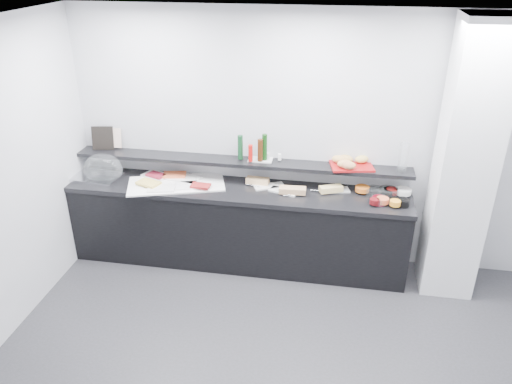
% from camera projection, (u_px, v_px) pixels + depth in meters
% --- Properties ---
extents(back_wall, '(5.00, 0.02, 2.70)m').
position_uv_depth(back_wall, '(307.00, 142.00, 5.20)').
color(back_wall, '#B8BABF').
rests_on(back_wall, ground).
extents(ceiling, '(5.00, 5.00, 0.00)m').
position_uv_depth(ceiling, '(290.00, 42.00, 2.84)').
color(ceiling, white).
rests_on(ceiling, back_wall).
extents(column, '(0.50, 0.50, 2.70)m').
position_uv_depth(column, '(465.00, 165.00, 4.66)').
color(column, white).
rests_on(column, ground).
extents(buffet_cabinet, '(3.60, 0.60, 0.85)m').
position_uv_depth(buffet_cabinet, '(237.00, 227.00, 5.46)').
color(buffet_cabinet, black).
rests_on(buffet_cabinet, ground).
extents(counter_top, '(3.62, 0.62, 0.05)m').
position_uv_depth(counter_top, '(237.00, 190.00, 5.26)').
color(counter_top, black).
rests_on(counter_top, buffet_cabinet).
extents(wall_shelf, '(3.60, 0.25, 0.04)m').
position_uv_depth(wall_shelf, '(240.00, 162.00, 5.30)').
color(wall_shelf, black).
rests_on(wall_shelf, back_wall).
extents(cloche_base, '(0.53, 0.38, 0.04)m').
position_uv_depth(cloche_base, '(97.00, 178.00, 5.44)').
color(cloche_base, silver).
rests_on(cloche_base, counter_top).
extents(cloche_dome, '(0.47, 0.35, 0.34)m').
position_uv_depth(cloche_dome, '(103.00, 169.00, 5.39)').
color(cloche_dome, silver).
rests_on(cloche_dome, cloche_base).
extents(linen_runner, '(1.11, 0.77, 0.01)m').
position_uv_depth(linen_runner, '(176.00, 184.00, 5.33)').
color(linen_runner, white).
rests_on(linen_runner, counter_top).
extents(platter_meat_a, '(0.34, 0.29, 0.01)m').
position_uv_depth(platter_meat_a, '(157.00, 175.00, 5.49)').
color(platter_meat_a, white).
rests_on(platter_meat_a, linen_runner).
extents(food_meat_a, '(0.23, 0.19, 0.02)m').
position_uv_depth(food_meat_a, '(156.00, 175.00, 5.45)').
color(food_meat_a, maroon).
rests_on(food_meat_a, platter_meat_a).
extents(platter_salmon, '(0.38, 0.29, 0.01)m').
position_uv_depth(platter_salmon, '(184.00, 178.00, 5.43)').
color(platter_salmon, white).
rests_on(platter_salmon, linen_runner).
extents(food_salmon, '(0.27, 0.20, 0.02)m').
position_uv_depth(food_salmon, '(175.00, 175.00, 5.46)').
color(food_salmon, '#EB5D30').
rests_on(food_salmon, platter_salmon).
extents(platter_cheese, '(0.31, 0.24, 0.01)m').
position_uv_depth(platter_cheese, '(161.00, 188.00, 5.20)').
color(platter_cheese, white).
rests_on(platter_cheese, linen_runner).
extents(food_cheese, '(0.28, 0.23, 0.02)m').
position_uv_depth(food_cheese, '(148.00, 183.00, 5.27)').
color(food_cheese, '#E2C358').
rests_on(food_cheese, platter_cheese).
extents(platter_meat_b, '(0.34, 0.28, 0.01)m').
position_uv_depth(platter_meat_b, '(189.00, 185.00, 5.26)').
color(platter_meat_b, white).
rests_on(platter_meat_b, linen_runner).
extents(food_meat_b, '(0.21, 0.14, 0.02)m').
position_uv_depth(food_meat_b, '(201.00, 186.00, 5.21)').
color(food_meat_b, maroon).
rests_on(food_meat_b, platter_meat_b).
extents(sandwich_plate_left, '(0.35, 0.26, 0.01)m').
position_uv_depth(sandwich_plate_left, '(269.00, 186.00, 5.27)').
color(sandwich_plate_left, white).
rests_on(sandwich_plate_left, counter_top).
extents(sandwich_food_left, '(0.25, 0.11, 0.06)m').
position_uv_depth(sandwich_food_left, '(258.00, 181.00, 5.31)').
color(sandwich_food_left, '#E7B479').
rests_on(sandwich_food_left, sandwich_plate_left).
extents(tongs_left, '(0.16, 0.04, 0.01)m').
position_uv_depth(tongs_left, '(253.00, 185.00, 5.27)').
color(tongs_left, '#A9ABB0').
rests_on(tongs_left, sandwich_plate_left).
extents(sandwich_plate_mid, '(0.33, 0.22, 0.01)m').
position_uv_depth(sandwich_plate_mid, '(284.00, 191.00, 5.17)').
color(sandwich_plate_mid, white).
rests_on(sandwich_plate_mid, counter_top).
extents(sandwich_food_mid, '(0.28, 0.12, 0.06)m').
position_uv_depth(sandwich_food_mid, '(292.00, 190.00, 5.10)').
color(sandwich_food_mid, tan).
rests_on(sandwich_food_mid, sandwich_plate_mid).
extents(tongs_mid, '(0.14, 0.09, 0.01)m').
position_uv_depth(tongs_mid, '(290.00, 195.00, 5.07)').
color(tongs_mid, silver).
rests_on(tongs_mid, sandwich_plate_mid).
extents(sandwich_plate_right, '(0.33, 0.21, 0.01)m').
position_uv_depth(sandwich_plate_right, '(334.00, 190.00, 5.19)').
color(sandwich_plate_right, white).
rests_on(sandwich_plate_right, counter_top).
extents(sandwich_food_right, '(0.26, 0.18, 0.06)m').
position_uv_depth(sandwich_food_right, '(331.00, 189.00, 5.13)').
color(sandwich_food_right, '#E6C879').
rests_on(sandwich_food_right, sandwich_plate_right).
extents(tongs_right, '(0.16, 0.02, 0.01)m').
position_uv_depth(tongs_right, '(318.00, 191.00, 5.15)').
color(tongs_right, '#AAABB1').
rests_on(tongs_right, sandwich_plate_right).
extents(bowl_glass_fruit, '(0.21, 0.21, 0.07)m').
position_uv_depth(bowl_glass_fruit, '(374.00, 192.00, 5.10)').
color(bowl_glass_fruit, white).
rests_on(bowl_glass_fruit, counter_top).
extents(fill_glass_fruit, '(0.19, 0.19, 0.05)m').
position_uv_depth(fill_glass_fruit, '(362.00, 189.00, 5.13)').
color(fill_glass_fruit, orange).
rests_on(fill_glass_fruit, bowl_glass_fruit).
extents(bowl_black_jam, '(0.14, 0.14, 0.07)m').
position_uv_depth(bowl_black_jam, '(389.00, 192.00, 5.09)').
color(bowl_black_jam, black).
rests_on(bowl_black_jam, counter_top).
extents(fill_black_jam, '(0.12, 0.12, 0.05)m').
position_uv_depth(fill_black_jam, '(392.00, 191.00, 5.08)').
color(fill_black_jam, '#5D0E0D').
rests_on(fill_black_jam, bowl_black_jam).
extents(bowl_glass_cream, '(0.25, 0.25, 0.07)m').
position_uv_depth(bowl_glass_cream, '(388.00, 192.00, 5.08)').
color(bowl_glass_cream, silver).
rests_on(bowl_glass_cream, counter_top).
extents(fill_glass_cream, '(0.20, 0.20, 0.05)m').
position_uv_depth(fill_glass_cream, '(403.00, 191.00, 5.08)').
color(fill_glass_cream, white).
rests_on(fill_glass_cream, bowl_glass_cream).
extents(bowl_red_jam, '(0.16, 0.16, 0.07)m').
position_uv_depth(bowl_red_jam, '(379.00, 201.00, 4.92)').
color(bowl_red_jam, maroon).
rests_on(bowl_red_jam, counter_top).
extents(fill_red_jam, '(0.11, 0.11, 0.05)m').
position_uv_depth(fill_red_jam, '(374.00, 201.00, 4.87)').
color(fill_red_jam, '#520B0F').
rests_on(fill_red_jam, bowl_red_jam).
extents(bowl_glass_salmon, '(0.19, 0.19, 0.07)m').
position_uv_depth(bowl_glass_salmon, '(379.00, 201.00, 4.92)').
color(bowl_glass_salmon, white).
rests_on(bowl_glass_salmon, counter_top).
extents(fill_glass_salmon, '(0.16, 0.16, 0.05)m').
position_uv_depth(fill_glass_salmon, '(383.00, 200.00, 4.90)').
color(fill_glass_salmon, '#E05F36').
rests_on(fill_glass_salmon, bowl_glass_salmon).
extents(bowl_black_fruit, '(0.15, 0.15, 0.07)m').
position_uv_depth(bowl_black_fruit, '(403.00, 203.00, 4.88)').
color(bowl_black_fruit, black).
rests_on(bowl_black_fruit, counter_top).
extents(fill_black_fruit, '(0.13, 0.13, 0.05)m').
position_uv_depth(fill_black_fruit, '(395.00, 203.00, 4.85)').
color(fill_black_fruit, orange).
rests_on(fill_black_fruit, bowl_black_fruit).
extents(framed_print, '(0.25, 0.12, 0.26)m').
position_uv_depth(framed_print, '(103.00, 138.00, 5.52)').
color(framed_print, black).
rests_on(framed_print, wall_shelf).
extents(print_art, '(0.19, 0.06, 0.22)m').
position_uv_depth(print_art, '(113.00, 138.00, 5.53)').
color(print_art, '#D2A997').
rests_on(print_art, framed_print).
extents(condiment_tray, '(0.26, 0.16, 0.01)m').
position_uv_depth(condiment_tray, '(260.00, 160.00, 5.29)').
color(condiment_tray, silver).
rests_on(condiment_tray, wall_shelf).
extents(bottle_green_a, '(0.06, 0.06, 0.26)m').
position_uv_depth(bottle_green_a, '(240.00, 147.00, 5.23)').
color(bottle_green_a, '#0F391C').
rests_on(bottle_green_a, condiment_tray).
extents(bottle_brown, '(0.06, 0.06, 0.24)m').
position_uv_depth(bottle_brown, '(260.00, 150.00, 5.19)').
color(bottle_brown, '#3D1F0B').
rests_on(bottle_brown, condiment_tray).
extents(bottle_green_b, '(0.06, 0.06, 0.28)m').
position_uv_depth(bottle_green_b, '(265.00, 147.00, 5.21)').
color(bottle_green_b, '#0F370F').
rests_on(bottle_green_b, condiment_tray).
extents(bottle_hot, '(0.05, 0.05, 0.18)m').
position_uv_depth(bottle_hot, '(251.00, 153.00, 5.19)').
color(bottle_hot, red).
rests_on(bottle_hot, condiment_tray).
extents(shaker_salt, '(0.05, 0.05, 0.07)m').
position_uv_depth(shaker_salt, '(268.00, 156.00, 5.27)').
color(shaker_salt, silver).
rests_on(shaker_salt, condiment_tray).
extents(shaker_pepper, '(0.04, 0.04, 0.07)m').
position_uv_depth(shaker_pepper, '(280.00, 157.00, 5.24)').
color(shaker_pepper, white).
rests_on(shaker_pepper, condiment_tray).
extents(bread_tray, '(0.48, 0.38, 0.02)m').
position_uv_depth(bread_tray, '(352.00, 166.00, 5.12)').
color(bread_tray, maroon).
rests_on(bread_tray, wall_shelf).
extents(bread_roll_nw, '(0.15, 0.10, 0.08)m').
position_uv_depth(bread_roll_nw, '(339.00, 159.00, 5.15)').
color(bread_roll_nw, tan).
rests_on(bread_roll_nw, bread_tray).
extents(bread_roll_n, '(0.17, 0.14, 0.08)m').
position_uv_depth(bread_roll_n, '(346.00, 159.00, 5.16)').
color(bread_roll_n, '#B88C46').
rests_on(bread_roll_n, bread_tray).
extents(bread_roll_ne, '(0.17, 0.14, 0.08)m').
position_uv_depth(bread_roll_ne, '(362.00, 159.00, 5.15)').
color(bread_roll_ne, gold).
rests_on(bread_roll_ne, bread_tray).
extents(bread_roll_sw, '(0.18, 0.14, 0.08)m').
position_uv_depth(bread_roll_sw, '(345.00, 164.00, 5.05)').
color(bread_roll_sw, '#C3884A').
rests_on(bread_roll_sw, bread_tray).
extents(bread_roll_s, '(0.17, 0.14, 0.08)m').
position_uv_depth(bread_roll_s, '(348.00, 165.00, 5.01)').
color(bread_roll_s, '#B37144').
rests_on(bread_roll_s, bread_tray).
extents(bread_roll_se, '(0.16, 0.12, 0.08)m').
position_uv_depth(bread_roll_se, '(348.00, 165.00, 5.01)').
color(bread_roll_se, tan).
rests_on(bread_roll_se, bread_tray).
extents(carafe, '(0.10, 0.10, 0.30)m').
position_uv_depth(carafe, '(403.00, 157.00, 4.96)').
color(carafe, white).
rests_on(carafe, wall_shelf).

